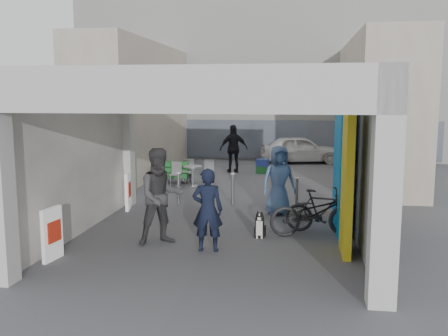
% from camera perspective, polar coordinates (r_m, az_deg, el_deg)
% --- Properties ---
extents(ground, '(90.00, 90.00, 0.00)m').
position_cam_1_polar(ground, '(11.78, -0.36, -6.73)').
color(ground, '#4F4F53').
rests_on(ground, ground).
extents(arcade_canopy, '(6.40, 6.45, 6.40)m').
position_cam_1_polar(arcade_canopy, '(10.52, 1.85, 4.17)').
color(arcade_canopy, '#B3B3AE').
rests_on(arcade_canopy, ground).
extents(far_building, '(18.00, 4.08, 8.00)m').
position_cam_1_polar(far_building, '(25.31, 4.62, 10.44)').
color(far_building, white).
rests_on(far_building, ground).
extents(plaza_bldg_left, '(2.00, 9.00, 5.00)m').
position_cam_1_polar(plaza_bldg_left, '(19.76, -10.00, 6.60)').
color(plaza_bldg_left, '#BBB09B').
rests_on(plaza_bldg_left, ground).
extents(plaza_bldg_right, '(2.00, 9.00, 5.00)m').
position_cam_1_polar(plaza_bldg_right, '(18.95, 16.95, 6.30)').
color(plaza_bldg_right, '#BBB09B').
rests_on(plaza_bldg_right, ground).
extents(bollard_left, '(0.09, 0.09, 0.89)m').
position_cam_1_polar(bollard_left, '(14.16, -5.21, -2.35)').
color(bollard_left, gray).
rests_on(bollard_left, ground).
extents(bollard_center, '(0.09, 0.09, 0.89)m').
position_cam_1_polar(bollard_center, '(13.98, 1.00, -2.45)').
color(bollard_center, gray).
rests_on(bollard_center, ground).
extents(bollard_right, '(0.09, 0.09, 0.82)m').
position_cam_1_polar(bollard_right, '(13.78, 8.32, -2.85)').
color(bollard_right, gray).
rests_on(bollard_right, ground).
extents(advert_board_near, '(0.17, 0.56, 1.00)m').
position_cam_1_polar(advert_board_near, '(9.90, -19.03, -7.12)').
color(advert_board_near, silver).
rests_on(advert_board_near, ground).
extents(advert_board_far, '(0.20, 0.55, 1.00)m').
position_cam_1_polar(advert_board_far, '(13.64, -10.92, -2.61)').
color(advert_board_far, silver).
rests_on(advert_board_far, ground).
extents(cafe_set, '(1.36, 1.10, 0.82)m').
position_cam_1_polar(cafe_set, '(17.21, -3.76, -0.93)').
color(cafe_set, '#A2A2A7').
rests_on(cafe_set, ground).
extents(produce_stand, '(1.09, 0.59, 0.72)m').
position_cam_1_polar(produce_stand, '(17.65, -5.51, -0.74)').
color(produce_stand, black).
rests_on(produce_stand, ground).
extents(crate_stack, '(0.50, 0.42, 0.56)m').
position_cam_1_polar(crate_stack, '(19.69, 4.43, 0.21)').
color(crate_stack, '#17531B').
rests_on(crate_stack, ground).
extents(border_collie, '(0.22, 0.43, 0.60)m').
position_cam_1_polar(border_collie, '(10.90, 4.11, -6.71)').
color(border_collie, black).
rests_on(border_collie, ground).
extents(man_with_dog, '(0.64, 0.44, 1.66)m').
position_cam_1_polar(man_with_dog, '(9.83, -1.89, -4.81)').
color(man_with_dog, black).
rests_on(man_with_dog, ground).
extents(man_back_turned, '(1.22, 1.14, 2.00)m').
position_cam_1_polar(man_back_turned, '(10.36, -7.21, -3.23)').
color(man_back_turned, '#38373A').
rests_on(man_back_turned, ground).
extents(man_elderly, '(1.03, 0.86, 1.79)m').
position_cam_1_polar(man_elderly, '(12.86, 6.27, -1.41)').
color(man_elderly, '#4E6A99').
rests_on(man_elderly, ground).
extents(man_crates, '(1.20, 0.81, 1.90)m').
position_cam_1_polar(man_crates, '(19.76, 1.12, 2.22)').
color(man_crates, black).
rests_on(man_crates, ground).
extents(bicycle_front, '(2.08, 1.15, 1.04)m').
position_cam_1_polar(bicycle_front, '(11.12, 10.28, -5.03)').
color(bicycle_front, black).
rests_on(bicycle_front, ground).
extents(bicycle_rear, '(1.69, 0.79, 0.98)m').
position_cam_1_polar(bicycle_rear, '(11.34, 11.07, -4.93)').
color(bicycle_rear, black).
rests_on(bicycle_rear, ground).
extents(white_van, '(3.89, 2.28, 1.24)m').
position_cam_1_polar(white_van, '(22.87, 8.74, 2.14)').
color(white_van, white).
rests_on(white_van, ground).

